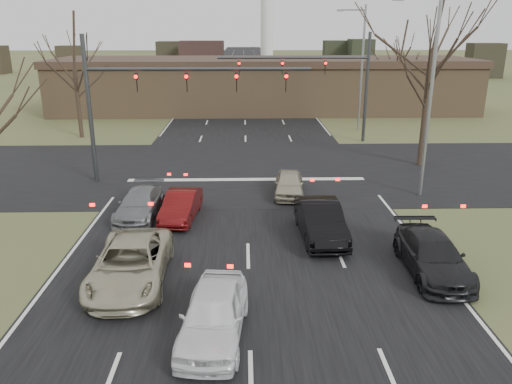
% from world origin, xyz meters
% --- Properties ---
extents(ground, '(360.00, 360.00, 0.00)m').
position_xyz_m(ground, '(0.00, 0.00, 0.00)').
color(ground, '#444E29').
rests_on(ground, ground).
extents(road_main, '(14.00, 300.00, 0.02)m').
position_xyz_m(road_main, '(0.00, 60.00, 0.01)').
color(road_main, black).
rests_on(road_main, ground).
extents(road_cross, '(200.00, 14.00, 0.02)m').
position_xyz_m(road_cross, '(0.00, 15.00, 0.01)').
color(road_cross, black).
rests_on(road_cross, ground).
extents(building, '(42.40, 10.40, 5.30)m').
position_xyz_m(building, '(2.00, 38.00, 2.67)').
color(building, olive).
rests_on(building, ground).
extents(mast_arm_near, '(12.12, 0.24, 8.00)m').
position_xyz_m(mast_arm_near, '(-5.23, 13.00, 5.07)').
color(mast_arm_near, '#383A3D').
rests_on(mast_arm_near, ground).
extents(mast_arm_far, '(11.12, 0.24, 8.00)m').
position_xyz_m(mast_arm_far, '(6.18, 23.00, 5.02)').
color(mast_arm_far, '#383A3D').
rests_on(mast_arm_far, ground).
extents(streetlight_right_near, '(2.34, 0.25, 10.00)m').
position_xyz_m(streetlight_right_near, '(8.82, 10.00, 5.59)').
color(streetlight_right_near, gray).
rests_on(streetlight_right_near, ground).
extents(streetlight_right_far, '(2.34, 0.25, 10.00)m').
position_xyz_m(streetlight_right_far, '(9.32, 27.00, 5.59)').
color(streetlight_right_far, gray).
rests_on(streetlight_right_far, ground).
extents(tree_right_near, '(6.90, 6.90, 11.50)m').
position_xyz_m(tree_right_near, '(11.00, 16.00, 8.90)').
color(tree_right_near, black).
rests_on(tree_right_near, ground).
extents(tree_left_far, '(5.70, 5.70, 9.50)m').
position_xyz_m(tree_left_far, '(-13.00, 25.00, 7.34)').
color(tree_left_far, black).
rests_on(tree_left_far, ground).
extents(tree_right_far, '(5.40, 5.40, 9.00)m').
position_xyz_m(tree_right_far, '(15.00, 35.00, 6.96)').
color(tree_right_far, black).
rests_on(tree_right_far, ground).
extents(car_silver_suv, '(2.56, 5.31, 1.46)m').
position_xyz_m(car_silver_suv, '(-4.00, 1.02, 0.73)').
color(car_silver_suv, '#B3AE91').
rests_on(car_silver_suv, ground).
extents(car_white_sedan, '(2.11, 4.40, 1.45)m').
position_xyz_m(car_white_sedan, '(-1.01, -2.17, 0.72)').
color(car_white_sedan, white).
rests_on(car_white_sedan, ground).
extents(car_black_hatch, '(1.80, 4.66, 1.52)m').
position_xyz_m(car_black_hatch, '(3.00, 4.72, 0.76)').
color(car_black_hatch, black).
rests_on(car_black_hatch, ground).
extents(car_charcoal_sedan, '(1.96, 4.66, 1.34)m').
position_xyz_m(car_charcoal_sedan, '(6.50, 1.50, 0.67)').
color(car_charcoal_sedan, black).
rests_on(car_charcoal_sedan, ground).
extents(car_grey_ahead, '(1.94, 4.34, 1.24)m').
position_xyz_m(car_grey_ahead, '(-4.92, 7.31, 0.62)').
color(car_grey_ahead, slate).
rests_on(car_grey_ahead, ground).
extents(car_red_ahead, '(1.70, 3.94, 1.26)m').
position_xyz_m(car_red_ahead, '(-3.00, 7.02, 0.63)').
color(car_red_ahead, '#530B0C').
rests_on(car_red_ahead, ground).
extents(car_silver_ahead, '(1.79, 3.76, 1.24)m').
position_xyz_m(car_silver_ahead, '(2.19, 10.22, 0.62)').
color(car_silver_ahead, '#AEA78D').
rests_on(car_silver_ahead, ground).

